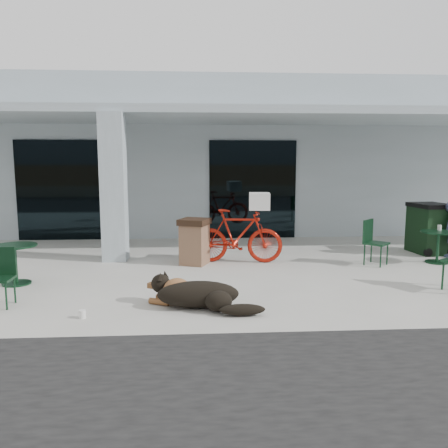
{
  "coord_description": "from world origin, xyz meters",
  "views": [
    {
      "loc": [
        0.27,
        -7.08,
        2.06
      ],
      "look_at": [
        0.74,
        0.6,
        1.0
      ],
      "focal_mm": 35.0,
      "sensor_mm": 36.0,
      "label": 1
    }
  ],
  "objects": [
    {
      "name": "bicycle",
      "position": [
        1.1,
        1.9,
        0.56
      ],
      "size": [
        1.93,
        0.75,
        1.13
      ],
      "primitive_type": "imported",
      "rotation": [
        0.0,
        0.0,
        1.45
      ],
      "color": "#AB1B0D",
      "rests_on": "ground"
    },
    {
      "name": "storefront_glass_right",
      "position": [
        1.8,
        4.98,
        1.35
      ],
      "size": [
        2.4,
        0.06,
        2.7
      ],
      "primitive_type": "cube",
      "color": "black",
      "rests_on": "ground"
    },
    {
      "name": "column",
      "position": [
        -1.5,
        2.3,
        1.56
      ],
      "size": [
        0.5,
        0.5,
        3.12
      ],
      "primitive_type": "cube",
      "color": "#AFBCC7",
      "rests_on": "ground"
    },
    {
      "name": "building",
      "position": [
        0.0,
        8.5,
        2.25
      ],
      "size": [
        22.0,
        7.0,
        4.5
      ],
      "primitive_type": "cube",
      "color": "#AFBCC7",
      "rests_on": "ground"
    },
    {
      "name": "trash_receptacle",
      "position": [
        0.2,
        1.8,
        0.47
      ],
      "size": [
        0.72,
        0.72,
        0.95
      ],
      "primitive_type": null,
      "rotation": [
        0.0,
        0.0,
        -0.38
      ],
      "color": "brown",
      "rests_on": "ground"
    },
    {
      "name": "cafe_chair_far_a",
      "position": [
        3.92,
        1.5,
        0.46
      ],
      "size": [
        0.62,
        0.62,
        0.93
      ],
      "primitive_type": null,
      "rotation": [
        0.0,
        0.0,
        0.78
      ],
      "color": "#133720",
      "rests_on": "ground"
    },
    {
      "name": "cup_near_dog",
      "position": [
        -1.29,
        -1.33,
        0.06
      ],
      "size": [
        0.12,
        0.12,
        0.11
      ],
      "primitive_type": "cylinder",
      "rotation": [
        0.0,
        0.0,
        0.43
      ],
      "color": "white",
      "rests_on": "ground"
    },
    {
      "name": "ground",
      "position": [
        0.0,
        0.0,
        0.0
      ],
      "size": [
        80.0,
        80.0,
        0.0
      ],
      "primitive_type": "plane",
      "color": "#B9B7AE",
      "rests_on": "ground"
    },
    {
      "name": "cafe_table_near",
      "position": [
        -2.86,
        0.46,
        0.34
      ],
      "size": [
        0.79,
        0.79,
        0.69
      ],
      "primitive_type": null,
      "rotation": [
        0.0,
        0.0,
        -0.08
      ],
      "color": "#133720",
      "rests_on": "ground"
    },
    {
      "name": "cup_on_table",
      "position": [
        5.39,
        1.77,
        0.72
      ],
      "size": [
        0.11,
        0.11,
        0.11
      ],
      "primitive_type": "cylinder",
      "rotation": [
        0.0,
        0.0,
        0.4
      ],
      "color": "white",
      "rests_on": "cafe_table_far"
    },
    {
      "name": "laundry_basket",
      "position": [
        1.55,
        1.85,
        1.3
      ],
      "size": [
        0.49,
        0.62,
        0.34
      ],
      "primitive_type": "cube",
      "rotation": [
        0.0,
        0.0,
        1.45
      ],
      "color": "white",
      "rests_on": "bicycle"
    },
    {
      "name": "overhang",
      "position": [
        0.0,
        3.6,
        3.21
      ],
      "size": [
        22.0,
        2.8,
        0.18
      ],
      "primitive_type": "cube",
      "color": "#AFBCC7",
      "rests_on": "column"
    },
    {
      "name": "wheeled_bin",
      "position": [
        5.64,
        2.65,
        0.58
      ],
      "size": [
        0.8,
        0.98,
        1.16
      ],
      "primitive_type": null,
      "rotation": [
        0.0,
        0.0,
        0.1
      ],
      "color": "black",
      "rests_on": "ground"
    },
    {
      "name": "cafe_table_far",
      "position": [
        5.29,
        1.62,
        0.33
      ],
      "size": [
        0.94,
        0.94,
        0.67
      ],
      "primitive_type": null,
      "rotation": [
        0.0,
        0.0,
        0.4
      ],
      "color": "#133720",
      "rests_on": "ground"
    },
    {
      "name": "dog",
      "position": [
        0.27,
        -1.0,
        0.23
      ],
      "size": [
        1.42,
        0.98,
        0.45
      ],
      "primitive_type": null,
      "rotation": [
        0.0,
        0.0,
        -0.43
      ],
      "color": "black",
      "rests_on": "ground"
    },
    {
      "name": "storefront_glass_left",
      "position": [
        -3.2,
        4.98,
        1.35
      ],
      "size": [
        2.8,
        0.06,
        2.7
      ],
      "primitive_type": "cube",
      "color": "black",
      "rests_on": "ground"
    }
  ]
}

